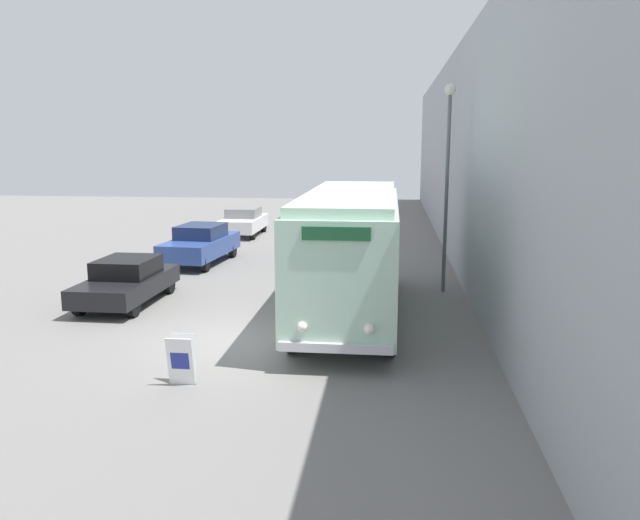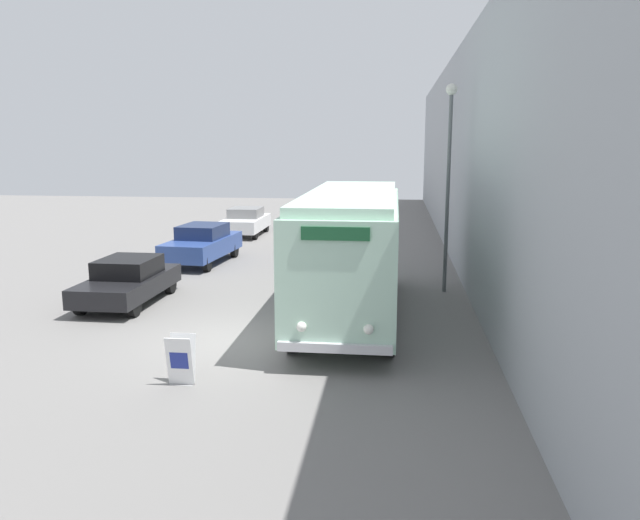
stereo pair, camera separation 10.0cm
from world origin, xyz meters
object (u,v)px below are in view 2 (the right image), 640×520
Objects in this scene: sign_board at (181,361)px; parked_car_near at (128,281)px; streetlamp at (449,160)px; parked_car_mid at (202,243)px; parked_car_far at (246,221)px; vintage_bus at (351,247)px.

sign_board is 7.23m from parked_car_near.
parked_car_mid is at bearing 157.76° from streetlamp.
sign_board is 20.84m from parked_car_far.
vintage_bus reaches higher than parked_car_mid.
streetlamp is (2.87, 3.23, 2.32)m from vintage_bus.
sign_board is at bearing -123.90° from streetlamp.
vintage_bus reaches higher than sign_board.
parked_car_far is at bearing 89.79° from parked_car_near.
streetlamp is 10.78m from parked_car_mid.
streetlamp is at bearing 48.38° from vintage_bus.
parked_car_near reaches higher than sign_board.
parked_car_mid is at bearing 132.82° from vintage_bus.
streetlamp is 10.73m from parked_car_near.
parked_car_far is (0.21, 14.39, 0.04)m from parked_car_near.
vintage_bus is at bearing 61.32° from sign_board.
parked_car_near is at bearing -164.58° from streetlamp.
vintage_bus reaches higher than parked_car_near.
sign_board is 0.22× the size of parked_car_mid.
parked_car_mid is (-6.57, 7.09, -1.17)m from vintage_bus.
vintage_bus is 16.40m from parked_car_far.
streetlamp is 1.43× the size of parked_car_mid.
parked_car_far is (-3.60, 20.53, 0.24)m from sign_board.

